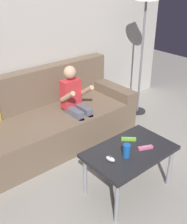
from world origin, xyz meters
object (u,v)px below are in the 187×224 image
object	(u,v)px
nunchuk_white	(110,159)
floor_lamp	(146,3)
game_remote_lime_near_edge	(129,139)
soda_can	(127,151)
person_seated_on_couch	(75,101)
coffee_table	(130,154)
game_remote_pink_far_corner	(145,148)
couch	(48,121)

from	to	relation	value
nunchuk_white	floor_lamp	size ratio (longest dim) A/B	0.05
game_remote_lime_near_edge	soda_can	xyz separation A→B (m)	(-0.21, -0.17, 0.05)
person_seated_on_couch	coffee_table	bearing A→B (deg)	-97.57
person_seated_on_couch	floor_lamp	xyz separation A→B (m)	(1.18, 0.05, 0.99)
person_seated_on_couch	game_remote_pink_far_corner	distance (m)	1.08
couch	coffee_table	size ratio (longest dim) A/B	2.57
nunchuk_white	couch	bearing A→B (deg)	85.17
couch	soda_can	bearing A→B (deg)	-87.74
nunchuk_white	soda_can	xyz separation A→B (m)	(0.15, -0.04, 0.04)
soda_can	nunchuk_white	bearing A→B (deg)	163.72
couch	game_remote_lime_near_edge	size ratio (longest dim) A/B	16.47
coffee_table	nunchuk_white	bearing A→B (deg)	-179.58
couch	floor_lamp	distance (m)	1.92
game_remote_lime_near_edge	floor_lamp	size ratio (longest dim) A/B	0.07
soda_can	floor_lamp	xyz separation A→B (m)	(1.41, 1.10, 1.01)
coffee_table	person_seated_on_couch	bearing A→B (deg)	82.43
coffee_table	nunchuk_white	size ratio (longest dim) A/B	8.37
person_seated_on_couch	floor_lamp	world-z (taller)	floor_lamp
game_remote_pink_far_corner	soda_can	size ratio (longest dim) A/B	1.17
coffee_table	floor_lamp	world-z (taller)	floor_lamp
soda_can	floor_lamp	bearing A→B (deg)	37.93
game_remote_lime_near_edge	nunchuk_white	world-z (taller)	nunchuk_white
couch	person_seated_on_couch	distance (m)	0.42
game_remote_lime_near_edge	nunchuk_white	distance (m)	0.38
person_seated_on_couch	nunchuk_white	size ratio (longest dim) A/B	9.78
person_seated_on_couch	nunchuk_white	distance (m)	1.08
couch	soda_can	xyz separation A→B (m)	(0.05, -1.23, 0.22)
floor_lamp	coffee_table	bearing A→B (deg)	-141.27
coffee_table	floor_lamp	xyz separation A→B (m)	(1.31, 1.05, 1.12)
coffee_table	game_remote_lime_near_edge	bearing A→B (deg)	48.25
person_seated_on_couch	soda_can	xyz separation A→B (m)	(-0.23, -1.05, -0.02)
game_remote_lime_near_edge	game_remote_pink_far_corner	size ratio (longest dim) A/B	0.89
coffee_table	floor_lamp	size ratio (longest dim) A/B	0.46
person_seated_on_couch	nunchuk_white	world-z (taller)	person_seated_on_couch
coffee_table	soda_can	xyz separation A→B (m)	(-0.10, -0.05, 0.11)
couch	soda_can	size ratio (longest dim) A/B	17.13
game_remote_lime_near_edge	coffee_table	bearing A→B (deg)	-131.75
game_remote_lime_near_edge	soda_can	size ratio (longest dim) A/B	1.04
coffee_table	game_remote_pink_far_corner	xyz separation A→B (m)	(0.12, -0.08, 0.06)
couch	soda_can	world-z (taller)	couch
coffee_table	soda_can	bearing A→B (deg)	-154.79
person_seated_on_couch	coffee_table	xyz separation A→B (m)	(-0.13, -1.00, -0.13)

